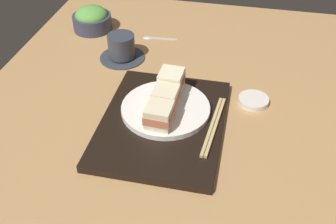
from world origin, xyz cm
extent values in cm
cube|color=tan|center=(0.00, 0.00, -1.50)|extent=(140.00, 100.00, 3.00)
cube|color=black|center=(-0.12, -0.25, 0.95)|extent=(36.43, 28.05, 1.90)
cylinder|color=white|center=(3.37, -0.31, 2.57)|extent=(21.24, 21.24, 1.34)
cube|color=beige|center=(-3.12, -0.15, 4.02)|extent=(6.37, 5.93, 1.57)
cube|color=#CC6B4C|center=(-3.12, -0.15, 5.81)|extent=(6.52, 6.25, 2.01)
cube|color=beige|center=(-3.12, -0.15, 7.60)|extent=(6.37, 5.93, 1.57)
cube|color=beige|center=(3.37, -0.31, 3.96)|extent=(6.37, 5.93, 1.43)
cube|color=#B74C42|center=(3.37, -0.31, 5.74)|extent=(6.54, 6.11, 2.13)
cube|color=beige|center=(3.37, -0.31, 7.51)|extent=(6.37, 5.93, 1.43)
cube|color=#EFE5C1|center=(9.86, -0.48, 4.06)|extent=(6.37, 5.93, 1.63)
cube|color=#B74C42|center=(9.86, -0.48, 6.03)|extent=(6.57, 5.97, 2.32)
cube|color=#EFE5C1|center=(9.86, -0.48, 8.00)|extent=(6.37, 5.93, 1.63)
cylinder|color=#33384C|center=(42.13, 32.98, 2.47)|extent=(12.49, 12.49, 4.93)
ellipsoid|color=#5B9E42|center=(42.13, 32.98, 4.93)|extent=(10.48, 10.48, 5.76)
cube|color=tan|center=(-0.09, -12.40, 2.25)|extent=(20.69, 2.52, 0.70)
cube|color=tan|center=(-0.02, -11.55, 2.25)|extent=(20.69, 2.52, 0.70)
cylinder|color=#333842|center=(26.93, 18.26, 0.40)|extent=(13.16, 13.16, 0.80)
cylinder|color=#333842|center=(26.93, 18.26, 4.12)|extent=(7.79, 7.79, 6.65)
cylinder|color=#382111|center=(26.93, 18.26, 7.05)|extent=(7.16, 7.16, 0.40)
torus|color=#333842|center=(30.70, 20.71, 4.12)|extent=(4.23, 3.14, 4.52)
cylinder|color=silver|center=(13.46, -20.49, 0.72)|extent=(7.67, 7.67, 1.44)
cube|color=silver|center=(40.51, 9.30, 0.25)|extent=(1.28, 9.45, 0.50)
ellipsoid|color=silver|center=(40.12, 14.00, 0.40)|extent=(2.23, 2.96, 0.80)
camera|label=1|loc=(-69.23, -16.23, 62.75)|focal=42.88mm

